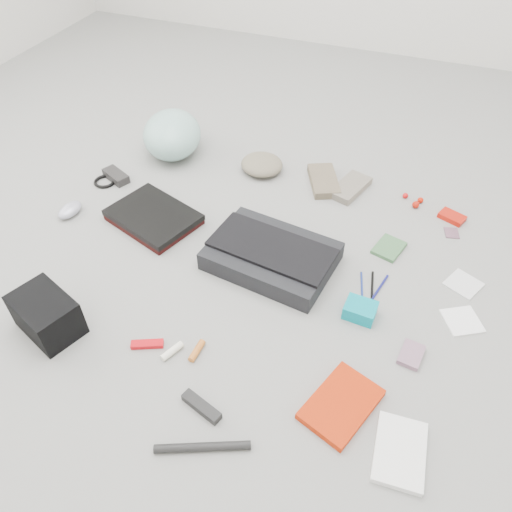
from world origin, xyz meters
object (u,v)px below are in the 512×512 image
(messenger_bag, at_px, (272,256))
(bike_helmet, at_px, (172,135))
(laptop, at_px, (153,215))
(book_red, at_px, (341,404))
(camera_bag, at_px, (47,315))
(accordion_wallet, at_px, (360,310))

(messenger_bag, bearing_deg, bike_helmet, 149.87)
(messenger_bag, height_order, laptop, messenger_bag)
(book_red, bearing_deg, camera_bag, -156.21)
(laptop, bearing_deg, book_red, -11.30)
(messenger_bag, height_order, bike_helmet, bike_helmet)
(book_red, xyz_separation_m, accordion_wallet, (-0.02, 0.33, 0.01))
(messenger_bag, bearing_deg, camera_bag, -128.62)
(camera_bag, distance_m, accordion_wallet, 0.96)
(laptop, relative_size, book_red, 1.46)
(laptop, xyz_separation_m, accordion_wallet, (0.83, -0.17, -0.01))
(camera_bag, bearing_deg, laptop, 106.39)
(bike_helmet, relative_size, book_red, 1.43)
(book_red, height_order, accordion_wallet, accordion_wallet)
(laptop, bearing_deg, accordion_wallet, 7.45)
(messenger_bag, distance_m, laptop, 0.50)
(laptop, distance_m, accordion_wallet, 0.85)
(bike_helmet, bearing_deg, camera_bag, -105.68)
(messenger_bag, bearing_deg, book_red, -43.30)
(messenger_bag, height_order, accordion_wallet, messenger_bag)
(messenger_bag, distance_m, accordion_wallet, 0.36)
(messenger_bag, bearing_deg, accordion_wallet, -11.57)
(laptop, bearing_deg, messenger_bag, 13.09)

